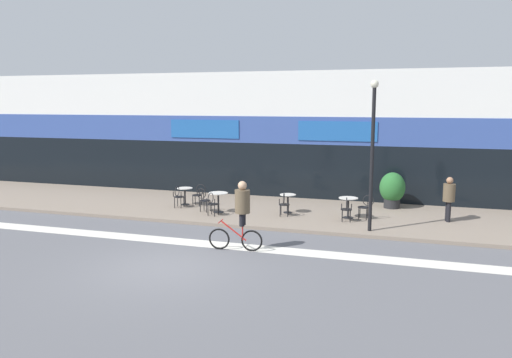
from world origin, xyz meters
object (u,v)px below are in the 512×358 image
Objects in this scene: cafe_chair_0_near at (178,195)px; cafe_chair_3_side at (366,205)px; cafe_chair_1_near at (212,202)px; bistro_table_3 at (348,204)px; cafe_chair_0_side at (199,193)px; cyclist_0 at (241,210)px; cafe_chair_1_side at (203,198)px; lamp_post at (372,145)px; bistro_table_2 at (288,200)px; pedestrian_near_end at (449,195)px; bistro_table_1 at (218,198)px; cafe_chair_3_near at (346,208)px; cafe_chair_2_near at (284,203)px; bistro_table_0 at (185,193)px; planter_pot at (392,189)px.

cafe_chair_0_near is 7.40m from cafe_chair_3_side.
bistro_table_3 is at bearing -69.31° from cafe_chair_1_near.
cyclist_0 is (3.57, -5.09, 0.60)m from cafe_chair_0_side.
lamp_post is (6.44, -1.13, 2.34)m from cafe_chair_1_side.
pedestrian_near_end is at bearing 3.23° from bistro_table_2.
bistro_table_3 is 0.84× the size of cafe_chair_1_near.
cafe_chair_1_near is at bearing 175.19° from lamp_post.
bistro_table_1 is 6.36m from lamp_post.
cafe_chair_1_side is 1.00× the size of cafe_chair_3_side.
cafe_chair_1_side is (0.61, -0.94, 0.00)m from cafe_chair_0_side.
cyclist_0 is at bearing -139.05° from lamp_post.
bistro_table_2 is 0.80× the size of cafe_chair_3_near.
bistro_table_3 is 5.56m from cafe_chair_1_side.
bistro_table_3 is (2.32, -0.18, 0.03)m from bistro_table_2.
cafe_chair_0_near and cafe_chair_0_side have the same top height.
cafe_chair_2_near is 2.33m from cafe_chair_3_near.
bistro_table_2 is at bearing 175.46° from bistro_table_3.
cafe_chair_0_near is (-4.44, -0.39, 0.01)m from bistro_table_2.
cafe_chair_0_side and cafe_chair_1_side have the same top height.
cafe_chair_0_near is at bearing -89.89° from bistro_table_0.
cafe_chair_3_side is at bearing 99.81° from lamp_post.
cafe_chair_0_near is at bearing 41.58° from cafe_chair_0_side.
cafe_chair_3_near is at bearing -8.73° from bistro_table_0.
bistro_table_1 is 1.56m from cafe_chair_0_side.
cafe_chair_0_near is at bearing 70.29° from cafe_chair_1_near.
bistro_table_1 is 8.46m from pedestrian_near_end.
pedestrian_near_end is (6.05, 5.18, -0.17)m from cyclist_0.
bistro_table_1 is at bearing 7.01° from cafe_chair_1_side.
cyclist_0 is (4.20, -5.08, 0.62)m from bistro_table_0.
cafe_chair_3_near is at bearing -88.97° from bistro_table_3.
bistro_table_2 is 0.63m from cafe_chair_2_near.
lamp_post is at bearing -144.60° from cyclist_0.
cafe_chair_0_side is at bearing 45.25° from cafe_chair_1_near.
cafe_chair_3_side is at bearing -53.27° from cafe_chair_3_near.
cafe_chair_0_near is at bearing 169.38° from lamp_post.
bistro_table_3 is at bearing -86.56° from cafe_chair_2_near.
bistro_table_2 is 0.80× the size of cafe_chair_3_side.
cafe_chair_0_side is 7.71m from lamp_post.
planter_pot is (1.46, 2.95, 0.25)m from cafe_chair_3_near.
cafe_chair_0_side is 1.12m from cafe_chair_1_side.
bistro_table_2 is 0.80× the size of cafe_chair_1_side.
cyclist_0 reaches higher than cafe_chair_1_near.
cafe_chair_3_near is 3.67m from pedestrian_near_end.
cafe_chair_0_near is 8.15m from lamp_post.
bistro_table_0 is 0.79× the size of cafe_chair_3_side.
cafe_chair_2_near is 4.28m from cyclist_0.
cafe_chair_0_side is at bearing 71.82° from cafe_chair_3_near.
cafe_chair_3_side reaches higher than bistro_table_2.
bistro_table_0 is at bearing -55.97° from cyclist_0.
cafe_chair_0_near is at bearing -174.93° from bistro_table_2.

